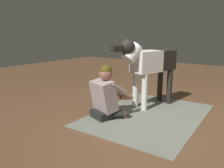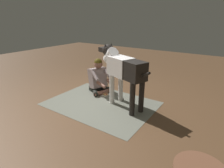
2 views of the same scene
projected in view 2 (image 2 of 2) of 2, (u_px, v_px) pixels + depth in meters
The scene contains 5 objects.
ground_plane at pixel (89, 103), 3.98m from camera, with size 14.48×14.48×0.00m, color brown.
area_rug at pixel (101, 103), 3.96m from camera, with size 2.22×1.60×0.01m, color slate.
person_sitting_on_floor at pixel (99, 79), 4.48m from camera, with size 0.72×0.61×0.83m.
large_dog at pixel (122, 69), 3.63m from camera, with size 1.47×0.67×1.24m.
hot_dog_on_plate at pixel (105, 94), 4.40m from camera, with size 0.23×0.23×0.06m.
Camera 2 is at (-2.44, 2.69, 1.76)m, focal length 29.46 mm.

